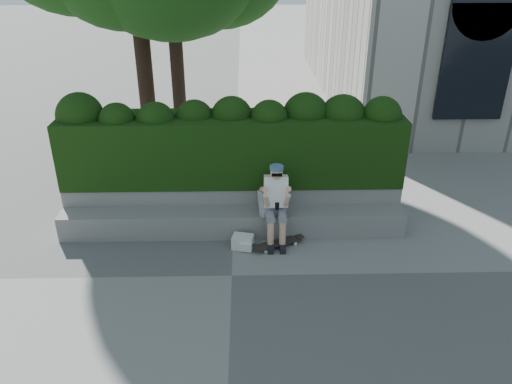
{
  "coord_description": "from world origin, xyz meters",
  "views": [
    {
      "loc": [
        0.23,
        -6.37,
        4.59
      ],
      "look_at": [
        0.4,
        1.0,
        0.95
      ],
      "focal_mm": 35.0,
      "sensor_mm": 36.0,
      "label": 1
    }
  ],
  "objects_px": {
    "person": "(276,201)",
    "backpack_plaid": "(269,202)",
    "skateboard": "(278,243)",
    "backpack_ground": "(243,242)"
  },
  "relations": [
    {
      "from": "skateboard",
      "to": "backpack_plaid",
      "type": "relative_size",
      "value": 1.8
    },
    {
      "from": "skateboard",
      "to": "person",
      "type": "bearing_deg",
      "value": 73.44
    },
    {
      "from": "person",
      "to": "skateboard",
      "type": "bearing_deg",
      "value": -81.57
    },
    {
      "from": "person",
      "to": "skateboard",
      "type": "xyz_separation_m",
      "value": [
        0.04,
        -0.25,
        -0.68
      ]
    },
    {
      "from": "backpack_ground",
      "to": "skateboard",
      "type": "bearing_deg",
      "value": 14.19
    },
    {
      "from": "backpack_plaid",
      "to": "backpack_ground",
      "type": "xyz_separation_m",
      "value": [
        -0.45,
        -0.34,
        -0.57
      ]
    },
    {
      "from": "person",
      "to": "backpack_plaid",
      "type": "xyz_separation_m",
      "value": [
        -0.12,
        0.08,
        -0.07
      ]
    },
    {
      "from": "backpack_plaid",
      "to": "skateboard",
      "type": "bearing_deg",
      "value": -91.44
    },
    {
      "from": "person",
      "to": "backpack_plaid",
      "type": "bearing_deg",
      "value": 145.38
    },
    {
      "from": "person",
      "to": "backpack_plaid",
      "type": "relative_size",
      "value": 3.03
    }
  ]
}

